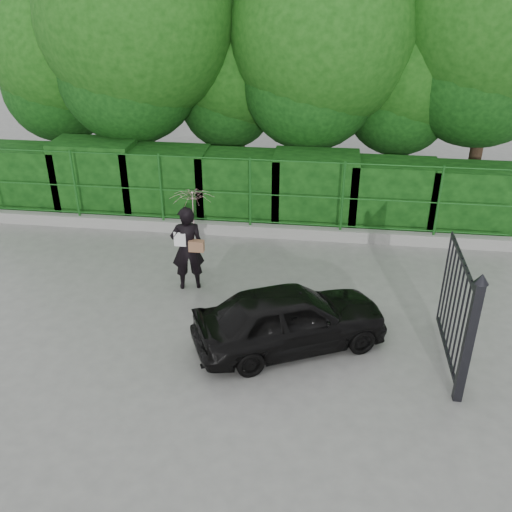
# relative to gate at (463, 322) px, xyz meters

# --- Properties ---
(ground) EXTENTS (80.00, 80.00, 0.00)m
(ground) POSITION_rel_gate_xyz_m (-4.60, 0.72, -1.19)
(ground) COLOR gray
(kerb) EXTENTS (14.00, 0.25, 0.30)m
(kerb) POSITION_rel_gate_xyz_m (-4.60, 5.22, -1.04)
(kerb) COLOR #9E9E99
(kerb) RESTS_ON ground
(fence) EXTENTS (14.13, 0.06, 1.80)m
(fence) POSITION_rel_gate_xyz_m (-4.38, 5.22, 0.01)
(fence) COLOR #19571A
(fence) RESTS_ON kerb
(hedge) EXTENTS (14.20, 1.20, 2.05)m
(hedge) POSITION_rel_gate_xyz_m (-4.69, 6.22, -0.24)
(hedge) COLOR black
(hedge) RESTS_ON ground
(trees) EXTENTS (17.10, 6.15, 8.08)m
(trees) POSITION_rel_gate_xyz_m (-3.46, 8.46, 3.43)
(trees) COLOR black
(trees) RESTS_ON ground
(gate) EXTENTS (0.22, 2.33, 2.36)m
(gate) POSITION_rel_gate_xyz_m (0.00, 0.00, 0.00)
(gate) COLOR black
(gate) RESTS_ON ground
(woman) EXTENTS (1.00, 0.93, 2.24)m
(woman) POSITION_rel_gate_xyz_m (-5.08, 2.50, 0.23)
(woman) COLOR black
(woman) RESTS_ON ground
(car) EXTENTS (3.82, 2.79, 1.21)m
(car) POSITION_rel_gate_xyz_m (-2.83, 0.65, -0.58)
(car) COLOR black
(car) RESTS_ON ground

